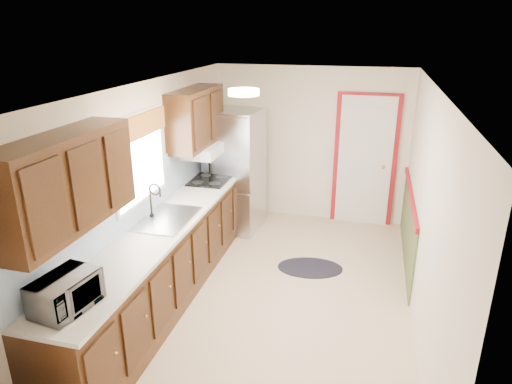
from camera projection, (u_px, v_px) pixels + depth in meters
The scene contains 8 objects.
room_shell at pixel (277, 201), 4.86m from camera, with size 3.20×5.20×2.52m.
kitchen_run at pixel (161, 233), 5.02m from camera, with size 0.63×4.00×2.20m.
back_wall_trim at pixel (373, 174), 6.74m from camera, with size 1.12×2.30×2.08m.
ceiling_fixture at pixel (244, 92), 4.35m from camera, with size 0.30×0.30×0.06m, color #FFD88C.
microwave at pixel (65, 290), 3.40m from camera, with size 0.49×0.27×0.33m, color white.
refrigerator at pixel (235, 171), 6.82m from camera, with size 0.83×0.80×1.83m.
rug at pixel (310, 268), 5.91m from camera, with size 0.84×0.54×0.01m, color black.
cooktop at pixel (210, 180), 6.29m from camera, with size 0.50×0.60×0.02m, color black.
Camera 1 is at (0.92, -4.44, 2.96)m, focal length 32.00 mm.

